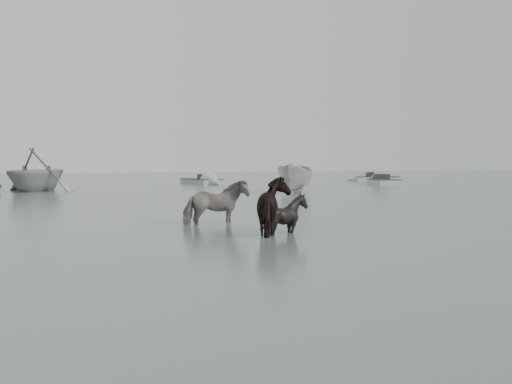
# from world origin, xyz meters

# --- Properties ---
(ground) EXTENTS (140.00, 140.00, 0.00)m
(ground) POSITION_xyz_m (0.00, 0.00, 0.00)
(ground) COLOR #495750
(ground) RESTS_ON ground
(pony_pinto) EXTENTS (1.89, 0.94, 1.56)m
(pony_pinto) POSITION_xyz_m (0.66, 1.67, 0.78)
(pony_pinto) COLOR black
(pony_pinto) RESTS_ON ground
(pony_dark) EXTENTS (1.56, 1.78, 1.68)m
(pony_dark) POSITION_xyz_m (1.55, -1.08, 0.84)
(pony_dark) COLOR black
(pony_dark) RESTS_ON ground
(pony_black) EXTENTS (1.46, 1.37, 1.31)m
(pony_black) POSITION_xyz_m (1.79, -1.08, 0.65)
(pony_black) COLOR black
(pony_black) RESTS_ON ground
(rowboat_trail) EXTENTS (6.45, 6.58, 2.63)m
(rowboat_trail) POSITION_xyz_m (-4.49, 22.90, 1.31)
(rowboat_trail) COLOR #959896
(rowboat_trail) RESTS_ON ground
(boat_small) EXTENTS (3.85, 4.72, 1.74)m
(boat_small) POSITION_xyz_m (9.28, 17.05, 0.87)
(boat_small) COLOR #AAAAA5
(boat_small) RESTS_ON ground
(skiff_port) EXTENTS (2.41, 4.60, 0.75)m
(skiff_port) POSITION_xyz_m (19.56, 25.41, 0.38)
(skiff_port) COLOR #AEB0AE
(skiff_port) RESTS_ON ground
(skiff_mid) EXTENTS (2.76, 5.99, 0.75)m
(skiff_mid) POSITION_xyz_m (7.06, 30.48, 0.38)
(skiff_mid) COLOR #989A98
(skiff_mid) RESTS_ON ground
(skiff_star) EXTENTS (5.28, 2.98, 0.75)m
(skiff_star) POSITION_xyz_m (22.69, 32.13, 0.38)
(skiff_star) COLOR beige
(skiff_star) RESTS_ON ground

